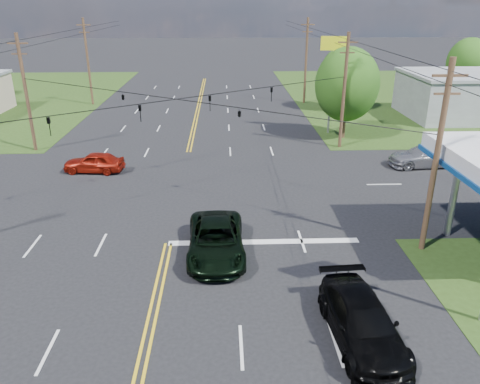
{
  "coord_description": "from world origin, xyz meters",
  "views": [
    {
      "loc": [
        2.96,
        -17.68,
        11.75
      ],
      "look_at": [
        3.82,
        6.0,
        2.05
      ],
      "focal_mm": 35.0,
      "sensor_mm": 36.0,
      "label": 1
    }
  ],
  "objects_px": {
    "pole_se": "(436,157)",
    "pickup_dkgreen": "(216,240)",
    "pole_ne": "(344,90)",
    "suv_black": "(362,322)",
    "tree_far_r": "(468,63)",
    "tree_right_b": "(342,73)",
    "pole_right_far": "(306,60)",
    "retail_ne": "(473,96)",
    "pole_nw": "(26,92)",
    "pole_left_far": "(88,61)",
    "tree_right_a": "(347,85)"
  },
  "relations": [
    {
      "from": "pole_nw",
      "to": "pole_right_far",
      "type": "distance_m",
      "value": 32.2
    },
    {
      "from": "suv_black",
      "to": "tree_right_a",
      "type": "bearing_deg",
      "value": 73.92
    },
    {
      "from": "pole_ne",
      "to": "pole_right_far",
      "type": "distance_m",
      "value": 19.0
    },
    {
      "from": "pole_se",
      "to": "tree_right_a",
      "type": "height_order",
      "value": "pole_se"
    },
    {
      "from": "pole_ne",
      "to": "suv_black",
      "type": "xyz_separation_m",
      "value": [
        -5.04,
        -24.74,
        -4.11
      ]
    },
    {
      "from": "pole_nw",
      "to": "tree_far_r",
      "type": "height_order",
      "value": "pole_nw"
    },
    {
      "from": "retail_ne",
      "to": "pole_nw",
      "type": "height_order",
      "value": "pole_nw"
    },
    {
      "from": "pole_ne",
      "to": "tree_far_r",
      "type": "distance_m",
      "value": 29.7
    },
    {
      "from": "pole_ne",
      "to": "pole_right_far",
      "type": "relative_size",
      "value": 0.95
    },
    {
      "from": "pole_se",
      "to": "suv_black",
      "type": "xyz_separation_m",
      "value": [
        -5.04,
        -6.74,
        -4.11
      ]
    },
    {
      "from": "tree_right_b",
      "to": "suv_black",
      "type": "relative_size",
      "value": 1.27
    },
    {
      "from": "tree_far_r",
      "to": "suv_black",
      "type": "relative_size",
      "value": 1.37
    },
    {
      "from": "tree_right_a",
      "to": "tree_right_b",
      "type": "xyz_separation_m",
      "value": [
        2.5,
        12.0,
        -0.65
      ]
    },
    {
      "from": "pole_se",
      "to": "pickup_dkgreen",
      "type": "xyz_separation_m",
      "value": [
        -10.48,
        -0.21,
        -4.09
      ]
    },
    {
      "from": "pole_se",
      "to": "suv_black",
      "type": "distance_m",
      "value": 9.36
    },
    {
      "from": "pole_se",
      "to": "pole_ne",
      "type": "bearing_deg",
      "value": 90.0
    },
    {
      "from": "pole_left_far",
      "to": "suv_black",
      "type": "relative_size",
      "value": 1.8
    },
    {
      "from": "pole_ne",
      "to": "pole_left_far",
      "type": "relative_size",
      "value": 0.95
    },
    {
      "from": "tree_right_a",
      "to": "suv_black",
      "type": "distance_m",
      "value": 28.68
    },
    {
      "from": "tree_right_b",
      "to": "pole_se",
      "type": "bearing_deg",
      "value": -96.05
    },
    {
      "from": "retail_ne",
      "to": "pole_nw",
      "type": "distance_m",
      "value": 44.47
    },
    {
      "from": "pole_ne",
      "to": "tree_right_a",
      "type": "relative_size",
      "value": 1.16
    },
    {
      "from": "tree_far_r",
      "to": "suv_black",
      "type": "distance_m",
      "value": 52.76
    },
    {
      "from": "retail_ne",
      "to": "pole_right_far",
      "type": "distance_m",
      "value": 19.02
    },
    {
      "from": "suv_black",
      "to": "pole_se",
      "type": "bearing_deg",
      "value": 49.44
    },
    {
      "from": "pole_right_far",
      "to": "tree_right_b",
      "type": "bearing_deg",
      "value": -48.81
    },
    {
      "from": "pickup_dkgreen",
      "to": "suv_black",
      "type": "relative_size",
      "value": 1.06
    },
    {
      "from": "pole_se",
      "to": "tree_right_b",
      "type": "relative_size",
      "value": 1.34
    },
    {
      "from": "retail_ne",
      "to": "tree_right_a",
      "type": "xyz_separation_m",
      "value": [
        -16.0,
        -8.0,
        2.67
      ]
    },
    {
      "from": "tree_right_b",
      "to": "tree_far_r",
      "type": "height_order",
      "value": "tree_far_r"
    },
    {
      "from": "retail_ne",
      "to": "suv_black",
      "type": "relative_size",
      "value": 2.51
    },
    {
      "from": "pole_ne",
      "to": "pole_right_far",
      "type": "xyz_separation_m",
      "value": [
        0.0,
        19.0,
        0.25
      ]
    },
    {
      "from": "tree_far_r",
      "to": "suv_black",
      "type": "bearing_deg",
      "value": -119.65
    },
    {
      "from": "retail_ne",
      "to": "suv_black",
      "type": "xyz_separation_m",
      "value": [
        -22.04,
        -35.74,
        -1.39
      ]
    },
    {
      "from": "pole_left_far",
      "to": "suv_black",
      "type": "xyz_separation_m",
      "value": [
        20.96,
        -43.74,
        -4.36
      ]
    },
    {
      "from": "pole_nw",
      "to": "pole_left_far",
      "type": "bearing_deg",
      "value": 90.0
    },
    {
      "from": "pole_ne",
      "to": "pole_se",
      "type": "bearing_deg",
      "value": -90.0
    },
    {
      "from": "pickup_dkgreen",
      "to": "tree_far_r",
      "type": "bearing_deg",
      "value": 50.24
    },
    {
      "from": "pole_se",
      "to": "tree_far_r",
      "type": "relative_size",
      "value": 1.25
    },
    {
      "from": "retail_ne",
      "to": "tree_far_r",
      "type": "xyz_separation_m",
      "value": [
        4.0,
        10.0,
        2.34
      ]
    },
    {
      "from": "pole_nw",
      "to": "tree_right_b",
      "type": "xyz_separation_m",
      "value": [
        29.5,
        15.0,
        -0.7
      ]
    },
    {
      "from": "pole_se",
      "to": "tree_far_r",
      "type": "distance_m",
      "value": 44.3
    },
    {
      "from": "tree_right_a",
      "to": "suv_black",
      "type": "height_order",
      "value": "tree_right_a"
    },
    {
      "from": "tree_right_b",
      "to": "pickup_dkgreen",
      "type": "relative_size",
      "value": 1.19
    },
    {
      "from": "pole_left_far",
      "to": "pickup_dkgreen",
      "type": "xyz_separation_m",
      "value": [
        15.52,
        -37.21,
        -4.34
      ]
    },
    {
      "from": "pole_nw",
      "to": "pole_right_far",
      "type": "bearing_deg",
      "value": 36.16
    },
    {
      "from": "retail_ne",
      "to": "pickup_dkgreen",
      "type": "bearing_deg",
      "value": -133.25
    },
    {
      "from": "tree_far_r",
      "to": "pickup_dkgreen",
      "type": "height_order",
      "value": "tree_far_r"
    },
    {
      "from": "retail_ne",
      "to": "pole_left_far",
      "type": "relative_size",
      "value": 1.4
    },
    {
      "from": "pole_left_far",
      "to": "tree_far_r",
      "type": "xyz_separation_m",
      "value": [
        47.0,
        2.0,
        -0.62
      ]
    }
  ]
}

